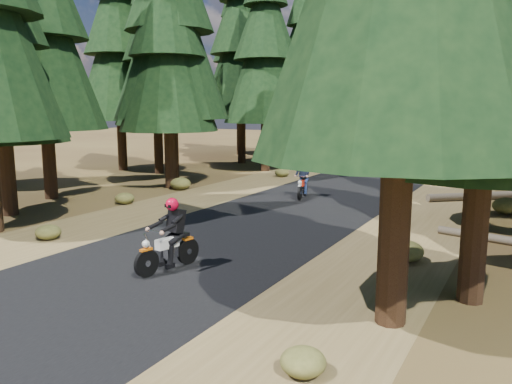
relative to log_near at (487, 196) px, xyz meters
The scene contains 9 objects.
ground 11.83m from the log_near, 120.80° to the right, with size 120.00×120.00×0.00m, color #412B17.
road 7.96m from the log_near, 139.57° to the right, with size 6.00×100.00×0.01m, color black.
shoulder_l 11.84m from the log_near, 154.16° to the right, with size 3.20×100.00×0.01m, color brown.
shoulder_r 5.36m from the log_near, 105.76° to the right, with size 3.20×100.00×0.01m, color brown.
pine_forest 14.67m from the log_near, 119.17° to the left, with size 34.59×55.08×16.32m.
log_near is the anchor object (origin of this frame).
understory_shrubs 6.11m from the log_near, 154.78° to the right, with size 15.60×32.95×0.66m.
rider_lead 14.69m from the log_near, 112.66° to the right, with size 0.91×1.97×1.69m.
rider_follow 7.60m from the log_near, 153.36° to the right, with size 0.95×1.90×1.63m.
Camera 1 is at (7.67, -12.12, 3.78)m, focal length 35.00 mm.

